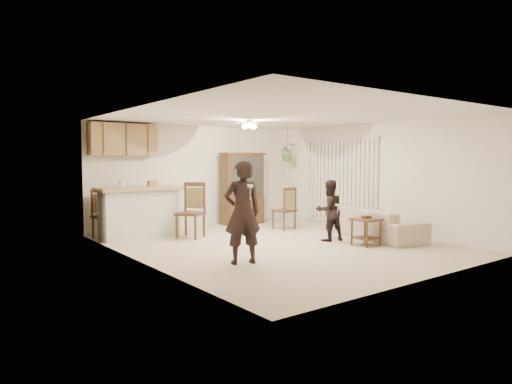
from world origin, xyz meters
TOP-DOWN VIEW (x-y plane):
  - floor at (0.00, 0.00)m, footprint 6.50×6.50m
  - ceiling at (0.00, 0.00)m, footprint 5.50×6.50m
  - wall_back at (0.00, 3.25)m, footprint 5.50×0.02m
  - wall_front at (0.00, -3.25)m, footprint 5.50×0.02m
  - wall_left at (-2.75, 0.00)m, footprint 0.02×6.50m
  - wall_right at (2.75, 0.00)m, footprint 0.02×6.50m
  - breakfast_bar at (-1.85, 2.35)m, footprint 1.60×0.55m
  - bar_top at (-1.85, 2.35)m, footprint 1.75×0.70m
  - upper_cabinets at (-1.90, 3.07)m, footprint 1.50×0.34m
  - vertical_blinds at (2.71, 0.90)m, footprint 0.06×2.30m
  - ceiling_fixture at (0.20, 1.20)m, footprint 0.36×0.36m
  - hanging_plant at (2.30, 2.40)m, footprint 0.43×0.37m
  - plant_cord at (2.30, 2.40)m, footprint 0.01×0.01m
  - sofa at (2.15, -0.72)m, footprint 1.13×1.99m
  - adult at (-1.48, -0.92)m, footprint 0.75×0.61m
  - child at (1.11, -0.30)m, footprint 0.75×0.63m
  - china_hutch at (1.13, 2.79)m, footprint 1.18×0.48m
  - side_table at (1.32, -1.09)m, footprint 0.48×0.48m
  - chair_bar at (-2.44, 2.75)m, footprint 0.54×0.54m
  - chair_hutch_left at (-0.99, 1.71)m, footprint 0.73×0.73m
  - chair_hutch_right at (1.39, 1.44)m, footprint 0.48×0.48m
  - controller_adult at (-1.60, -1.29)m, footprint 0.08×0.15m
  - controller_child at (1.05, -0.58)m, footprint 0.05×0.11m

SIDE VIEW (x-z plane):
  - floor at x=0.00m, z-range 0.00..0.00m
  - side_table at x=1.32m, z-range -0.02..0.56m
  - chair_hutch_right at x=1.39m, z-range -0.22..0.79m
  - chair_bar at x=-2.44m, z-range -0.23..0.81m
  - chair_hutch_left at x=-0.99m, z-range -0.26..0.92m
  - sofa at x=2.15m, z-range 0.00..0.73m
  - breakfast_bar at x=-1.85m, z-range 0.00..1.00m
  - child at x=1.11m, z-range 0.00..1.35m
  - controller_child at x=1.05m, z-range 0.75..0.78m
  - adult at x=-1.48m, z-range 0.00..1.80m
  - china_hutch at x=1.13m, z-range -0.01..1.83m
  - bar_top at x=-1.85m, z-range 1.01..1.09m
  - vertical_blinds at x=2.71m, z-range 0.05..2.15m
  - wall_back at x=0.00m, z-range 0.00..2.50m
  - wall_front at x=0.00m, z-range 0.00..2.50m
  - wall_left at x=-2.75m, z-range 0.00..2.50m
  - wall_right at x=2.75m, z-range 0.00..2.50m
  - controller_adult at x=-1.60m, z-range 1.24..1.29m
  - hanging_plant at x=2.30m, z-range 1.61..2.09m
  - upper_cabinets at x=-1.90m, z-range 1.75..2.45m
  - plant_cord at x=2.30m, z-range 1.85..2.50m
  - ceiling_fixture at x=0.20m, z-range 2.30..2.50m
  - ceiling at x=0.00m, z-range 2.49..2.51m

